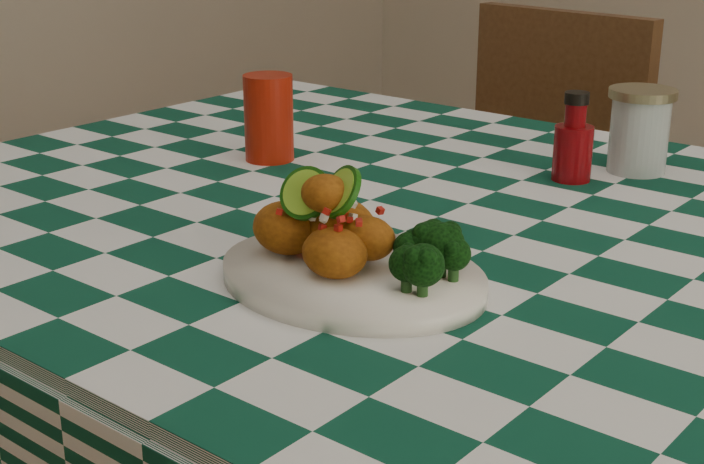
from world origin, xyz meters
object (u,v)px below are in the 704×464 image
Objects in this scene: fried_chicken_pile at (331,219)px; ketchup_bottle at (574,137)px; red_tumbler at (269,118)px; plate at (352,276)px; mason_jar at (639,131)px; wooden_chair_left at (500,241)px.

ketchup_bottle reaches higher than fried_chicken_pile.
plate is at bearing -36.47° from red_tumbler.
ketchup_bottle is at bearing 90.66° from plate.
fried_chicken_pile is 1.18× the size of ketchup_bottle.
plate is 0.06m from fried_chicken_pile.
plate is at bearing -94.54° from mason_jar.
ketchup_bottle is at bearing -46.55° from wooden_chair_left.
wooden_chair_left reaches higher than ketchup_bottle.
wooden_chair_left is (-0.41, 0.52, -0.39)m from ketchup_bottle.
ketchup_bottle is (0.38, 0.18, -0.00)m from red_tumbler.
fried_chicken_pile is at bearing -38.42° from red_tumbler.
plate is 0.47m from ketchup_bottle.
plate is 0.56m from mason_jar.
wooden_chair_left is at bearing 112.70° from plate.
red_tumbler reaches higher than fried_chicken_pile.
mason_jar is (0.07, 0.56, -0.01)m from fried_chicken_pile.
wooden_chair_left is (-0.03, 0.70, -0.39)m from red_tumbler.
mason_jar is at bearing 82.80° from fried_chicken_pile.
ketchup_bottle is 0.10m from mason_jar.
red_tumbler is 0.81m from wooden_chair_left.
wooden_chair_left is (-0.41, 0.99, -0.34)m from plate.
mason_jar reaches higher than plate.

